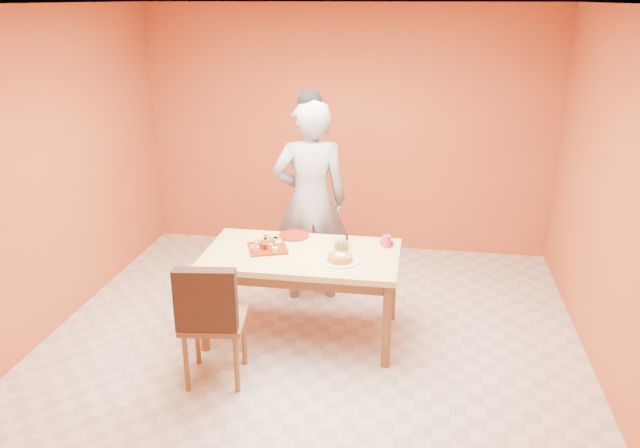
% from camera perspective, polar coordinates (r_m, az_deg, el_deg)
% --- Properties ---
extents(floor, '(5.00, 5.00, 0.00)m').
position_cam_1_polar(floor, '(5.15, -1.29, -12.14)').
color(floor, beige).
rests_on(floor, ground).
extents(ceiling, '(5.00, 5.00, 0.00)m').
position_cam_1_polar(ceiling, '(4.36, -1.58, 19.47)').
color(ceiling, white).
rests_on(ceiling, wall_back).
extents(wall_back, '(4.50, 0.00, 4.50)m').
position_cam_1_polar(wall_back, '(6.97, 2.45, 8.49)').
color(wall_back, '#BC5A2B').
rests_on(wall_back, floor).
extents(wall_left, '(0.00, 5.00, 5.00)m').
position_cam_1_polar(wall_left, '(5.45, -25.38, 3.27)').
color(wall_left, '#BC5A2B').
rests_on(wall_left, floor).
extents(wall_right, '(0.00, 5.00, 5.00)m').
position_cam_1_polar(wall_right, '(4.72, 26.49, 0.72)').
color(wall_right, '#BC5A2B').
rests_on(wall_right, floor).
extents(dining_table, '(1.60, 0.90, 0.76)m').
position_cam_1_polar(dining_table, '(5.19, -1.67, -3.58)').
color(dining_table, '#DAC672').
rests_on(dining_table, floor).
extents(dining_chair, '(0.52, 0.59, 1.00)m').
position_cam_1_polar(dining_chair, '(4.71, -9.76, -8.49)').
color(dining_chair, brown).
rests_on(dining_chair, floor).
extents(pastry_pile, '(0.28, 0.28, 0.09)m').
position_cam_1_polar(pastry_pile, '(5.21, -4.83, -1.65)').
color(pastry_pile, tan).
rests_on(pastry_pile, pastry_platter).
extents(person, '(0.79, 0.63, 1.91)m').
position_cam_1_polar(person, '(5.80, -0.88, 2.07)').
color(person, gray).
rests_on(person, floor).
extents(pastry_platter, '(0.40, 0.40, 0.02)m').
position_cam_1_polar(pastry_platter, '(5.23, -4.81, -2.21)').
color(pastry_platter, maroon).
rests_on(pastry_platter, dining_table).
extents(red_dinner_plate, '(0.33, 0.33, 0.02)m').
position_cam_1_polar(red_dinner_plate, '(5.49, -2.40, -1.06)').
color(red_dinner_plate, maroon).
rests_on(red_dinner_plate, dining_table).
extents(white_cake_plate, '(0.34, 0.34, 0.01)m').
position_cam_1_polar(white_cake_plate, '(4.97, 1.84, -3.40)').
color(white_cake_plate, silver).
rests_on(white_cake_plate, dining_table).
extents(sponge_cake, '(0.24, 0.24, 0.05)m').
position_cam_1_polar(sponge_cake, '(4.96, 1.84, -3.10)').
color(sponge_cake, gold).
rests_on(sponge_cake, white_cake_plate).
extents(cake_server, '(0.07, 0.24, 0.01)m').
position_cam_1_polar(cake_server, '(5.11, 2.22, -2.02)').
color(cake_server, silver).
rests_on(cake_server, sponge_cake).
extents(egg_ornament, '(0.14, 0.13, 0.15)m').
position_cam_1_polar(egg_ornament, '(5.09, 1.97, -2.00)').
color(egg_ornament, olive).
rests_on(egg_ornament, dining_table).
extents(magenta_glass, '(0.08, 0.08, 0.10)m').
position_cam_1_polar(magenta_glass, '(5.27, 6.09, -1.58)').
color(magenta_glass, '#CF1F5D').
rests_on(magenta_glass, dining_table).
extents(checker_tin, '(0.14, 0.14, 0.03)m').
position_cam_1_polar(checker_tin, '(5.33, 6.11, -1.71)').
color(checker_tin, '#371F0F').
rests_on(checker_tin, dining_table).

